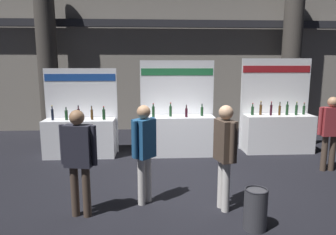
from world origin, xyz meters
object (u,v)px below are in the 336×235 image
at_px(trash_bin, 255,209).
at_px(visitor_4, 225,149).
at_px(exhibitor_booth_0, 80,134).
at_px(visitor_1, 144,146).
at_px(visitor_0, 79,155).
at_px(exhibitor_booth_2, 277,129).
at_px(visitor_2, 331,128).
at_px(exhibitor_booth_1, 178,131).

distance_m(trash_bin, visitor_4, 1.00).
height_order(exhibitor_booth_0, visitor_1, exhibitor_booth_0).
xyz_separation_m(visitor_0, visitor_4, (2.25, 0.09, 0.03)).
relative_size(trash_bin, visitor_1, 0.36).
distance_m(exhibitor_booth_2, visitor_2, 1.68).
bearing_deg(exhibitor_booth_0, visitor_4, -46.46).
height_order(exhibitor_booth_1, visitor_4, exhibitor_booth_1).
xyz_separation_m(exhibitor_booth_1, visitor_0, (-1.79, -3.20, 0.38)).
xyz_separation_m(trash_bin, visitor_0, (-2.57, 0.52, 0.69)).
bearing_deg(exhibitor_booth_2, exhibitor_booth_1, -177.23).
bearing_deg(exhibitor_booth_1, visitor_2, -24.14).
bearing_deg(visitor_0, exhibitor_booth_2, 47.87).
xyz_separation_m(exhibitor_booth_0, visitor_1, (1.68, -2.81, 0.42)).
height_order(exhibitor_booth_2, visitor_0, exhibitor_booth_2).
bearing_deg(exhibitor_booth_2, visitor_0, -143.36).
xyz_separation_m(exhibitor_booth_1, visitor_1, (-0.81, -2.81, 0.38)).
bearing_deg(exhibitor_booth_2, visitor_1, -140.04).
bearing_deg(trash_bin, exhibitor_booth_2, 63.60).
height_order(exhibitor_booth_2, visitor_4, exhibitor_booth_2).
xyz_separation_m(exhibitor_booth_0, visitor_4, (2.96, -3.11, 0.44)).
bearing_deg(exhibitor_booth_0, trash_bin, -48.73).
bearing_deg(exhibitor_booth_1, visitor_4, -81.53).
distance_m(visitor_1, visitor_4, 1.31).
height_order(visitor_1, visitor_2, visitor_1).
bearing_deg(visitor_0, trash_bin, -0.29).
height_order(exhibitor_booth_1, trash_bin, exhibitor_booth_1).
bearing_deg(visitor_1, visitor_2, 151.81).
xyz_separation_m(exhibitor_booth_0, visitor_0, (0.71, -3.21, 0.42)).
relative_size(exhibitor_booth_1, visitor_4, 1.42).
distance_m(trash_bin, visitor_0, 2.71).
bearing_deg(visitor_1, exhibitor_booth_1, -153.25).
relative_size(visitor_0, visitor_2, 1.02).
relative_size(exhibitor_booth_1, trash_bin, 4.03).
bearing_deg(exhibitor_booth_0, exhibitor_booth_2, 1.40).
relative_size(visitor_1, visitor_2, 1.02).
height_order(visitor_0, visitor_4, visitor_4).
distance_m(exhibitor_booth_1, visitor_0, 3.69).
bearing_deg(visitor_1, exhibitor_booth_2, 172.87).
relative_size(trash_bin, visitor_2, 0.37).
relative_size(trash_bin, visitor_4, 0.35).
height_order(visitor_0, visitor_1, visitor_1).
bearing_deg(exhibitor_booth_2, trash_bin, -116.40).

